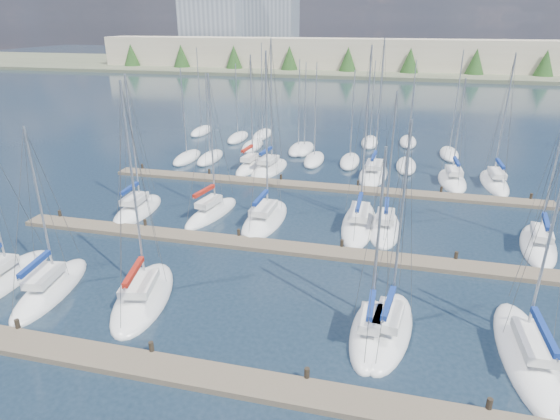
% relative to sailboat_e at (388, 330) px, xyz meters
% --- Properties ---
extents(ground, '(400.00, 400.00, 0.00)m').
position_rel_sailboat_e_xyz_m(ground, '(-7.61, 52.31, -0.18)').
color(ground, '#1E2D3D').
rests_on(ground, ground).
extents(dock_near, '(44.00, 1.93, 1.10)m').
position_rel_sailboat_e_xyz_m(dock_near, '(-7.61, -5.68, -0.03)').
color(dock_near, '#6B5E4C').
rests_on(dock_near, ground).
extents(dock_mid, '(44.00, 1.93, 1.10)m').
position_rel_sailboat_e_xyz_m(dock_mid, '(-7.61, 8.32, -0.03)').
color(dock_mid, '#6B5E4C').
rests_on(dock_mid, ground).
extents(dock_far, '(44.00, 1.93, 1.10)m').
position_rel_sailboat_e_xyz_m(dock_far, '(-7.61, 22.32, -0.03)').
color(dock_far, '#6B5E4C').
rests_on(dock_far, ground).
extents(sailboat_e, '(3.53, 7.93, 12.34)m').
position_rel_sailboat_e_xyz_m(sailboat_e, '(0.00, 0.00, 0.00)').
color(sailboat_e, white).
rests_on(sailboat_e, ground).
extents(sailboat_r, '(2.64, 8.40, 13.68)m').
position_rel_sailboat_e_xyz_m(sailboat_r, '(9.98, 27.78, 0.00)').
color(sailboat_r, white).
rests_on(sailboat_r, ground).
extents(sailboat_l, '(2.49, 7.62, 11.72)m').
position_rel_sailboat_e_xyz_m(sailboat_l, '(-0.65, 13.64, -0.01)').
color(sailboat_l, white).
rests_on(sailboat_l, ground).
extents(sailboat_o, '(3.95, 8.25, 14.80)m').
position_rel_sailboat_e_xyz_m(sailboat_o, '(-13.84, 26.87, 0.01)').
color(sailboat_o, white).
rests_on(sailboat_o, ground).
extents(sailboat_c, '(4.80, 8.71, 13.71)m').
position_rel_sailboat_e_xyz_m(sailboat_c, '(-14.65, -0.17, -0.01)').
color(sailboat_c, white).
rests_on(sailboat_c, ground).
extents(sailboat_q, '(3.01, 7.75, 11.26)m').
position_rel_sailboat_e_xyz_m(sailboat_q, '(5.81, 27.51, -0.01)').
color(sailboat_q, white).
rests_on(sailboat_q, ground).
extents(sailboat_n, '(2.84, 7.33, 13.10)m').
position_rel_sailboat_e_xyz_m(sailboat_n, '(-16.14, 27.21, 0.02)').
color(sailboat_n, white).
rests_on(sailboat_n, ground).
extents(sailboat_h, '(3.17, 7.51, 12.54)m').
position_rel_sailboat_e_xyz_m(sailboat_h, '(-22.10, 12.37, -0.01)').
color(sailboat_h, white).
rests_on(sailboat_h, ground).
extents(sailboat_j, '(3.32, 8.76, 14.43)m').
position_rel_sailboat_e_xyz_m(sailboat_j, '(-10.56, 13.06, -0.00)').
color(sailboat_j, white).
rests_on(sailboat_j, ground).
extents(sailboat_b, '(3.59, 8.18, 11.10)m').
position_rel_sailboat_e_xyz_m(sailboat_b, '(-20.73, -0.77, -0.01)').
color(sailboat_b, white).
rests_on(sailboat_b, ground).
extents(sailboat_p, '(3.49, 9.03, 14.87)m').
position_rel_sailboat_e_xyz_m(sailboat_p, '(-2.33, 27.84, -0.00)').
color(sailboat_p, white).
rests_on(sailboat_p, ground).
extents(sailboat_m, '(3.74, 8.32, 11.34)m').
position_rel_sailboat_e_xyz_m(sailboat_m, '(10.67, 13.19, -0.01)').
color(sailboat_m, white).
rests_on(sailboat_m, ground).
extents(sailboat_f, '(2.89, 9.55, 13.44)m').
position_rel_sailboat_e_xyz_m(sailboat_f, '(6.93, -0.43, -0.01)').
color(sailboat_f, white).
rests_on(sailboat_f, ground).
extents(sailboat_a, '(3.07, 8.86, 12.50)m').
position_rel_sailboat_e_xyz_m(sailboat_a, '(-24.51, -0.68, -0.01)').
color(sailboat_a, white).
rests_on(sailboat_a, ground).
extents(sailboat_k, '(2.76, 9.96, 14.87)m').
position_rel_sailboat_e_xyz_m(sailboat_k, '(-2.77, 14.16, 0.00)').
color(sailboat_k, white).
rests_on(sailboat_k, ground).
extents(sailboat_d, '(2.21, 6.62, 11.14)m').
position_rel_sailboat_e_xyz_m(sailboat_d, '(-0.97, -0.55, 0.01)').
color(sailboat_d, white).
rests_on(sailboat_d, ground).
extents(sailboat_i, '(3.58, 7.90, 12.66)m').
position_rel_sailboat_e_xyz_m(sailboat_i, '(-15.46, 13.27, 0.01)').
color(sailboat_i, white).
rests_on(sailboat_i, ground).
extents(distant_boats, '(36.93, 20.75, 13.30)m').
position_rel_sailboat_e_xyz_m(distant_boats, '(-11.96, 36.07, 0.11)').
color(distant_boats, '#9EA0A5').
rests_on(distant_boats, ground).
extents(shoreline, '(400.00, 60.00, 38.00)m').
position_rel_sailboat_e_xyz_m(shoreline, '(-20.90, 142.08, 7.26)').
color(shoreline, '#666B51').
rests_on(shoreline, ground).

